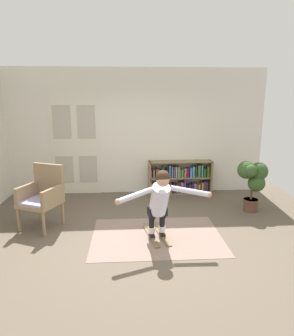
# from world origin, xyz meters

# --- Properties ---
(ground_plane) EXTENTS (7.20, 7.20, 0.00)m
(ground_plane) POSITION_xyz_m (0.00, 0.00, 0.00)
(ground_plane) COLOR brown
(back_wall) EXTENTS (6.00, 0.10, 2.90)m
(back_wall) POSITION_xyz_m (0.00, 2.60, 1.45)
(back_wall) COLOR silver
(back_wall) RESTS_ON ground
(double_door) EXTENTS (1.22, 0.05, 2.45)m
(double_door) POSITION_xyz_m (-1.41, 2.54, 1.23)
(double_door) COLOR silver
(double_door) RESTS_ON ground
(rug) EXTENTS (2.13, 1.53, 0.01)m
(rug) POSITION_xyz_m (0.26, 0.11, 0.00)
(rug) COLOR gray
(rug) RESTS_ON ground
(bookshelf) EXTENTS (1.50, 0.30, 0.78)m
(bookshelf) POSITION_xyz_m (1.03, 2.39, 0.35)
(bookshelf) COLOR olive
(bookshelf) RESTS_ON ground
(wicker_chair) EXTENTS (0.79, 0.79, 1.10)m
(wicker_chair) POSITION_xyz_m (-1.70, 0.65, 0.58)
(wicker_chair) COLOR #8C7454
(wicker_chair) RESTS_ON ground
(potted_plant) EXTENTS (0.61, 0.43, 1.03)m
(potted_plant) POSITION_xyz_m (2.26, 1.15, 0.70)
(potted_plant) COLOR brown
(potted_plant) RESTS_ON ground
(skis_pair) EXTENTS (0.41, 0.85, 0.07)m
(skis_pair) POSITION_xyz_m (0.26, 0.14, 0.02)
(skis_pair) COLOR brown
(skis_pair) RESTS_ON rug
(person_skier) EXTENTS (1.47, 0.72, 1.12)m
(person_skier) POSITION_xyz_m (0.29, -0.05, 0.71)
(person_skier) COLOR white
(person_skier) RESTS_ON skis_pair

